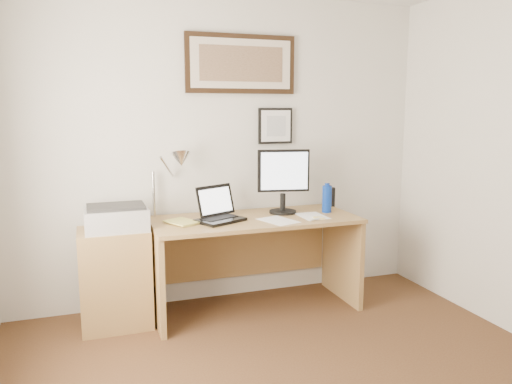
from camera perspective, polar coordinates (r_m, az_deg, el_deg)
name	(u,v)px	position (r m, az deg, el deg)	size (l,w,h in m)	color
wall_back	(223,151)	(4.14, -3.77, 4.72)	(3.50, 0.02, 2.50)	silver
side_cabinet	(115,278)	(3.86, -15.78, -9.42)	(0.50, 0.40, 0.73)	olive
water_bottle	(327,199)	(4.14, 8.11, -0.80)	(0.08, 0.08, 0.22)	#0B2E94
bottle_cap	(327,184)	(4.12, 8.15, 0.86)	(0.04, 0.04, 0.02)	#0B2E94
speaker	(331,197)	(4.41, 8.52, -0.55)	(0.07, 0.06, 0.16)	black
paper_sheet_a	(278,221)	(3.81, 2.56, -3.29)	(0.21, 0.30, 0.00)	white
paper_sheet_b	(312,216)	(3.98, 6.43, -2.75)	(0.20, 0.28, 0.00)	white
sticky_pad	(319,218)	(3.90, 7.20, -2.95)	(0.08, 0.08, 0.01)	#F4DE73
marker_pen	(317,219)	(3.85, 6.95, -3.09)	(0.02, 0.02, 0.14)	white
book	(173,224)	(3.70, -9.52, -3.65)	(0.18, 0.24, 0.02)	#D0CB62
desk	(252,244)	(4.04, -0.51, -5.98)	(1.60, 0.70, 0.75)	olive
laptop	(219,213)	(3.82, -4.30, -2.39)	(0.41, 0.42, 0.26)	black
lcd_monitor	(283,178)	(4.03, 3.16, 1.61)	(0.42, 0.22, 0.52)	black
printer	(116,218)	(3.73, -15.67, -2.84)	(0.44, 0.34, 0.18)	#ADADAF
desk_lamp	(178,162)	(3.87, -8.86, 3.37)	(0.29, 0.27, 0.53)	silver
picture_large	(241,64)	(4.15, -1.71, 14.42)	(0.92, 0.04, 0.47)	black
picture_small	(275,126)	(4.24, 2.23, 7.56)	(0.30, 0.03, 0.30)	black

